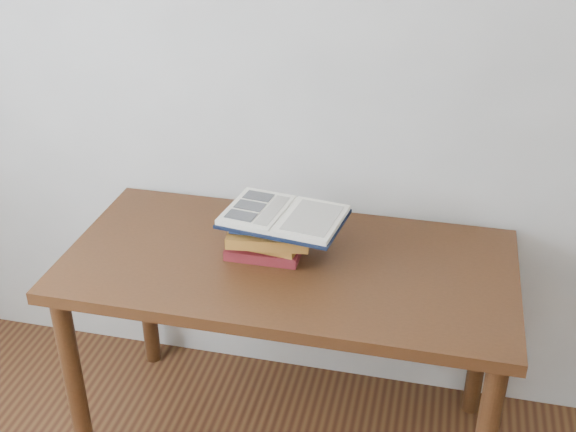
# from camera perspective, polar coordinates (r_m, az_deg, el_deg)

# --- Properties ---
(desk) EXTENTS (1.36, 0.68, 0.73)m
(desk) POSITION_cam_1_polar(r_m,az_deg,el_deg) (2.25, 0.02, -5.59)
(desk) COLOR #442511
(desk) RESTS_ON ground
(book_stack) EXTENTS (0.27, 0.21, 0.12)m
(book_stack) POSITION_cam_1_polar(r_m,az_deg,el_deg) (2.20, -1.61, -1.54)
(book_stack) COLOR maroon
(book_stack) RESTS_ON desk
(open_book) EXTENTS (0.38, 0.29, 0.03)m
(open_book) POSITION_cam_1_polar(r_m,az_deg,el_deg) (2.15, -0.32, -0.02)
(open_book) COLOR black
(open_book) RESTS_ON book_stack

